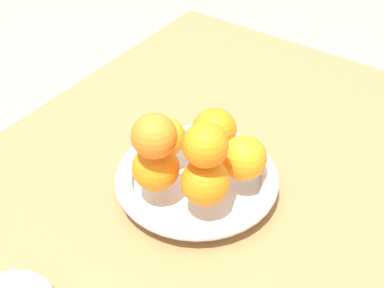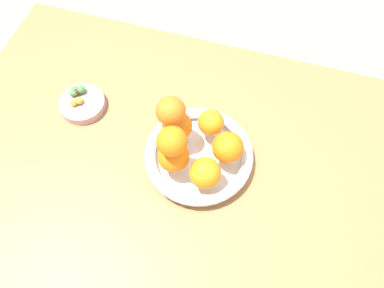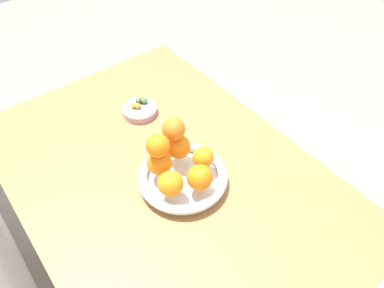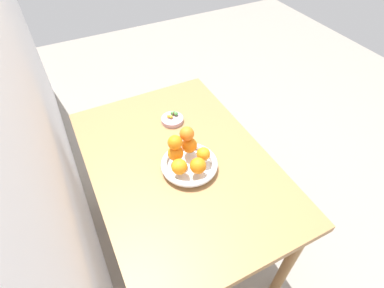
{
  "view_description": "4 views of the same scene",
  "coord_description": "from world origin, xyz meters",
  "px_view_note": "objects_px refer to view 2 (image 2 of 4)",
  "views": [
    {
      "loc": [
        0.48,
        0.35,
        1.36
      ],
      "look_at": [
        -0.07,
        -0.04,
        0.81
      ],
      "focal_mm": 55.0,
      "sensor_mm": 36.0,
      "label": 1
    },
    {
      "loc": [
        -0.15,
        0.35,
        1.51
      ],
      "look_at": [
        -0.05,
        0.01,
        0.87
      ],
      "focal_mm": 35.0,
      "sensor_mm": 36.0,
      "label": 2
    },
    {
      "loc": [
        -0.57,
        0.35,
        1.56
      ],
      "look_at": [
        -0.05,
        -0.06,
        0.86
      ],
      "focal_mm": 35.0,
      "sensor_mm": 36.0,
      "label": 3
    },
    {
      "loc": [
        -0.81,
        0.35,
        1.74
      ],
      "look_at": [
        -0.03,
        -0.05,
        0.86
      ],
      "focal_mm": 28.0,
      "sensor_mm": 36.0,
      "label": 4
    }
  ],
  "objects_px": {
    "fruit_bowl": "(199,155)",
    "candy_ball_1": "(75,89)",
    "dining_table": "(175,177)",
    "candy_ball_4": "(73,93)",
    "orange_4": "(211,123)",
    "orange_6": "(171,111)",
    "candy_ball_5": "(77,92)",
    "candy_dish": "(83,104)",
    "orange_2": "(205,173)",
    "candy_ball_0": "(81,89)",
    "candy_ball_2": "(74,103)",
    "orange_1": "(174,156)",
    "orange_3": "(228,147)",
    "candy_ball_6": "(79,101)",
    "orange_0": "(177,126)",
    "candy_ball_3": "(75,93)",
    "orange_5": "(172,141)"
  },
  "relations": [
    {
      "from": "fruit_bowl",
      "to": "candy_ball_1",
      "type": "distance_m",
      "value": 0.35
    },
    {
      "from": "dining_table",
      "to": "candy_ball_4",
      "type": "distance_m",
      "value": 0.32
    },
    {
      "from": "orange_4",
      "to": "orange_6",
      "type": "distance_m",
      "value": 0.11
    },
    {
      "from": "orange_4",
      "to": "candy_ball_5",
      "type": "relative_size",
      "value": 3.44
    },
    {
      "from": "candy_dish",
      "to": "candy_ball_4",
      "type": "relative_size",
      "value": 6.56
    },
    {
      "from": "orange_2",
      "to": "candy_ball_5",
      "type": "xyz_separation_m",
      "value": [
        0.36,
        -0.14,
        -0.04
      ]
    },
    {
      "from": "orange_2",
      "to": "orange_4",
      "type": "xyz_separation_m",
      "value": [
        0.02,
        -0.12,
        -0.0
      ]
    },
    {
      "from": "candy_ball_0",
      "to": "candy_ball_2",
      "type": "xyz_separation_m",
      "value": [
        0.0,
        0.04,
        -0.0
      ]
    },
    {
      "from": "orange_2",
      "to": "candy_ball_0",
      "type": "height_order",
      "value": "orange_2"
    },
    {
      "from": "orange_1",
      "to": "orange_3",
      "type": "height_order",
      "value": "same"
    },
    {
      "from": "candy_ball_2",
      "to": "candy_dish",
      "type": "bearing_deg",
      "value": -130.51
    },
    {
      "from": "candy_ball_4",
      "to": "candy_ball_0",
      "type": "bearing_deg",
      "value": -137.06
    },
    {
      "from": "candy_ball_0",
      "to": "candy_ball_6",
      "type": "distance_m",
      "value": 0.03
    },
    {
      "from": "dining_table",
      "to": "candy_ball_5",
      "type": "height_order",
      "value": "candy_ball_5"
    },
    {
      "from": "orange_0",
      "to": "orange_1",
      "type": "xyz_separation_m",
      "value": [
        -0.02,
        0.07,
        -0.0
      ]
    },
    {
      "from": "dining_table",
      "to": "candy_ball_1",
      "type": "bearing_deg",
      "value": -19.99
    },
    {
      "from": "fruit_bowl",
      "to": "candy_ball_6",
      "type": "height_order",
      "value": "same"
    },
    {
      "from": "orange_0",
      "to": "orange_1",
      "type": "relative_size",
      "value": 1.0
    },
    {
      "from": "dining_table",
      "to": "candy_dish",
      "type": "xyz_separation_m",
      "value": [
        0.26,
        -0.08,
        0.1
      ]
    },
    {
      "from": "candy_dish",
      "to": "candy_ball_1",
      "type": "relative_size",
      "value": 6.48
    },
    {
      "from": "candy_ball_3",
      "to": "orange_2",
      "type": "bearing_deg",
      "value": 159.81
    },
    {
      "from": "orange_2",
      "to": "candy_ball_6",
      "type": "distance_m",
      "value": 0.37
    },
    {
      "from": "orange_2",
      "to": "orange_0",
      "type": "bearing_deg",
      "value": -45.2
    },
    {
      "from": "candy_dish",
      "to": "fruit_bowl",
      "type": "bearing_deg",
      "value": 169.24
    },
    {
      "from": "candy_ball_4",
      "to": "orange_2",
      "type": "bearing_deg",
      "value": 160.48
    },
    {
      "from": "candy_ball_0",
      "to": "candy_ball_1",
      "type": "distance_m",
      "value": 0.02
    },
    {
      "from": "orange_6",
      "to": "candy_ball_0",
      "type": "xyz_separation_m",
      "value": [
        0.26,
        -0.06,
        -0.11
      ]
    },
    {
      "from": "orange_2",
      "to": "candy_ball_5",
      "type": "bearing_deg",
      "value": -20.9
    },
    {
      "from": "candy_ball_3",
      "to": "candy_ball_6",
      "type": "bearing_deg",
      "value": 134.38
    },
    {
      "from": "orange_6",
      "to": "candy_ball_3",
      "type": "height_order",
      "value": "orange_6"
    },
    {
      "from": "orange_0",
      "to": "candy_ball_3",
      "type": "xyz_separation_m",
      "value": [
        0.28,
        -0.04,
        -0.04
      ]
    },
    {
      "from": "orange_1",
      "to": "candy_ball_0",
      "type": "xyz_separation_m",
      "value": [
        0.28,
        -0.13,
        -0.04
      ]
    },
    {
      "from": "orange_1",
      "to": "candy_ball_4",
      "type": "height_order",
      "value": "orange_1"
    },
    {
      "from": "orange_3",
      "to": "candy_ball_2",
      "type": "distance_m",
      "value": 0.39
    },
    {
      "from": "candy_ball_5",
      "to": "candy_ball_1",
      "type": "bearing_deg",
      "value": -28.99
    },
    {
      "from": "candy_ball_2",
      "to": "candy_ball_4",
      "type": "bearing_deg",
      "value": -61.04
    },
    {
      "from": "orange_4",
      "to": "candy_ball_2",
      "type": "xyz_separation_m",
      "value": [
        0.34,
        0.02,
        -0.04
      ]
    },
    {
      "from": "orange_4",
      "to": "candy_ball_2",
      "type": "distance_m",
      "value": 0.34
    },
    {
      "from": "orange_3",
      "to": "candy_ball_5",
      "type": "xyz_separation_m",
      "value": [
        0.39,
        -0.07,
        -0.04
      ]
    },
    {
      "from": "candy_ball_6",
      "to": "fruit_bowl",
      "type": "bearing_deg",
      "value": 170.15
    },
    {
      "from": "candy_ball_5",
      "to": "orange_5",
      "type": "bearing_deg",
      "value": 157.28
    },
    {
      "from": "dining_table",
      "to": "candy_ball_6",
      "type": "bearing_deg",
      "value": -16.18
    },
    {
      "from": "orange_1",
      "to": "candy_ball_6",
      "type": "xyz_separation_m",
      "value": [
        0.27,
        -0.1,
        -0.04
      ]
    },
    {
      "from": "candy_ball_0",
      "to": "candy_ball_1",
      "type": "height_order",
      "value": "candy_ball_0"
    },
    {
      "from": "fruit_bowl",
      "to": "orange_4",
      "type": "distance_m",
      "value": 0.08
    },
    {
      "from": "orange_1",
      "to": "orange_3",
      "type": "xyz_separation_m",
      "value": [
        -0.1,
        -0.05,
        0.0
      ]
    },
    {
      "from": "fruit_bowl",
      "to": "candy_ball_4",
      "type": "height_order",
      "value": "fruit_bowl"
    },
    {
      "from": "dining_table",
      "to": "candy_ball_4",
      "type": "xyz_separation_m",
      "value": [
        0.29,
        -0.09,
        0.12
      ]
    },
    {
      "from": "dining_table",
      "to": "candy_ball_3",
      "type": "height_order",
      "value": "candy_ball_3"
    },
    {
      "from": "orange_1",
      "to": "orange_2",
      "type": "bearing_deg",
      "value": 166.92
    }
  ]
}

